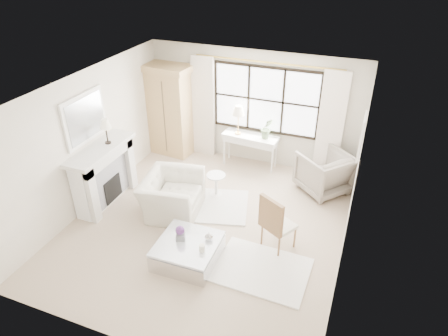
{
  "coord_description": "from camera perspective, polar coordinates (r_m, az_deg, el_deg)",
  "views": [
    {
      "loc": [
        2.48,
        -5.52,
        4.88
      ],
      "look_at": [
        0.27,
        0.2,
        1.22
      ],
      "focal_mm": 32.0,
      "sensor_mm": 36.0,
      "label": 1
    }
  ],
  "objects": [
    {
      "name": "rug_left",
      "position": [
        8.26,
        -2.59,
        -5.3
      ],
      "size": [
        1.95,
        1.6,
        0.03
      ],
      "primitive_type": "cube",
      "rotation": [
        0.0,
        0.0,
        0.26
      ],
      "color": "silver",
      "rests_on": "floor"
    },
    {
      "name": "french_chair",
      "position": [
        7.16,
        7.65,
        -9.14
      ],
      "size": [
        0.66,
        0.66,
        1.08
      ],
      "rotation": [
        0.0,
        0.0,
        2.62
      ],
      "color": "olive",
      "rests_on": "floor"
    },
    {
      "name": "art_canvas",
      "position": [
        7.95,
        18.93,
        4.32
      ],
      "size": [
        0.01,
        0.52,
        0.72
      ],
      "primitive_type": "cube",
      "color": "beige",
      "rests_on": "wall_right"
    },
    {
      "name": "fireplace",
      "position": [
        8.43,
        -16.88,
        -0.8
      ],
      "size": [
        0.58,
        1.66,
        1.26
      ],
      "color": "silver",
      "rests_on": "ground"
    },
    {
      "name": "wingback_chair",
      "position": [
        8.76,
        14.13,
        -0.61
      ],
      "size": [
        1.36,
        1.36,
        0.89
      ],
      "primitive_type": "imported",
      "rotation": [
        0.0,
        0.0,
        -2.29
      ],
      "color": "gray",
      "rests_on": "floor"
    },
    {
      "name": "mantel_lamp",
      "position": [
        8.06,
        -16.62,
        5.9
      ],
      "size": [
        0.22,
        0.22,
        0.51
      ],
      "color": "black",
      "rests_on": "fireplace"
    },
    {
      "name": "art_frame",
      "position": [
        7.95,
        19.07,
        4.29
      ],
      "size": [
        0.04,
        0.62,
        0.82
      ],
      "primitive_type": "cube",
      "color": "silver",
      "rests_on": "wall_right"
    },
    {
      "name": "orchid_plant",
      "position": [
        9.07,
        6.13,
        5.66
      ],
      "size": [
        0.34,
        0.31,
        0.5
      ],
      "primitive_type": "imported",
      "rotation": [
        0.0,
        0.0,
        0.44
      ],
      "color": "#5B754E",
      "rests_on": "console_table"
    },
    {
      "name": "curtain_rod",
      "position": [
        8.81,
        6.17,
        14.78
      ],
      "size": [
        3.3,
        0.04,
        0.04
      ],
      "primitive_type": "cylinder",
      "rotation": [
        0.0,
        1.57,
        0.0
      ],
      "color": "gold",
      "rests_on": "wall_back"
    },
    {
      "name": "mirror_glass",
      "position": [
        8.0,
        -19.12,
        6.73
      ],
      "size": [
        0.02,
        1.0,
        0.8
      ],
      "primitive_type": "cube",
      "color": "#B5BAC0",
      "rests_on": "wall_left"
    },
    {
      "name": "armoire",
      "position": [
        9.86,
        -7.72,
        8.25
      ],
      "size": [
        1.18,
        0.8,
        2.24
      ],
      "rotation": [
        0.0,
        0.0,
        -0.09
      ],
      "color": "tan",
      "rests_on": "floor"
    },
    {
      "name": "planter_flowers",
      "position": [
        6.79,
        -6.29,
        -8.83
      ],
      "size": [
        0.15,
        0.15,
        0.15
      ],
      "primitive_type": "sphere",
      "color": "#62317B",
      "rests_on": "planter_box"
    },
    {
      "name": "pillar_candle",
      "position": [
        6.62,
        -3.18,
        -11.35
      ],
      "size": [
        0.1,
        0.1,
        0.12
      ],
      "primitive_type": "cylinder",
      "color": "white",
      "rests_on": "coffee_table"
    },
    {
      "name": "side_table",
      "position": [
        8.4,
        -1.15,
        -1.99
      ],
      "size": [
        0.4,
        0.4,
        0.51
      ],
      "color": "silver",
      "rests_on": "floor"
    },
    {
      "name": "mirror_frame",
      "position": [
        8.02,
        -19.29,
        6.76
      ],
      "size": [
        0.05,
        1.15,
        0.95
      ],
      "primitive_type": "cube",
      "color": "white",
      "rests_on": "wall_left"
    },
    {
      "name": "window_pane",
      "position": [
        9.14,
        5.97,
        9.64
      ],
      "size": [
        2.4,
        0.02,
        1.5
      ],
      "primitive_type": "cube",
      "color": "white",
      "rests_on": "wall_back"
    },
    {
      "name": "window_frame",
      "position": [
        9.14,
        5.96,
        9.61
      ],
      "size": [
        2.5,
        0.04,
        1.5
      ],
      "primitive_type": null,
      "color": "black",
      "rests_on": "wall_back"
    },
    {
      "name": "wall_left",
      "position": [
        8.23,
        -18.87,
        3.68
      ],
      "size": [
        0.0,
        5.5,
        5.5
      ],
      "primitive_type": "plane",
      "rotation": [
        1.57,
        0.0,
        1.57
      ],
      "color": "silver",
      "rests_on": "ground"
    },
    {
      "name": "curtain_left",
      "position": [
        9.68,
        -2.94,
        8.65
      ],
      "size": [
        0.55,
        0.1,
        2.47
      ],
      "primitive_type": "cube",
      "color": "silver",
      "rests_on": "ground"
    },
    {
      "name": "club_armchair",
      "position": [
        7.95,
        -7.43,
        -3.82
      ],
      "size": [
        1.22,
        1.35,
        0.78
      ],
      "primitive_type": "imported",
      "rotation": [
        0.0,
        0.0,
        1.72
      ],
      "color": "beige",
      "rests_on": "floor"
    },
    {
      "name": "coffee_vase",
      "position": [
        6.81,
        -2.18,
        -9.73
      ],
      "size": [
        0.15,
        0.15,
        0.15
      ],
      "primitive_type": "imported",
      "rotation": [
        0.0,
        0.0,
        -0.09
      ],
      "color": "silver",
      "rests_on": "coffee_table"
    },
    {
      "name": "floor",
      "position": [
        7.78,
        -2.42,
        -8.08
      ],
      "size": [
        5.5,
        5.5,
        0.0
      ],
      "primitive_type": "plane",
      "color": "#C5AC92",
      "rests_on": "ground"
    },
    {
      "name": "wall_right",
      "position": [
        6.55,
        17.87,
        -3.45
      ],
      "size": [
        0.0,
        5.5,
        5.5
      ],
      "primitive_type": "plane",
      "rotation": [
        1.57,
        0.0,
        -1.57
      ],
      "color": "beige",
      "rests_on": "ground"
    },
    {
      "name": "coffee_table",
      "position": [
        6.96,
        -5.17,
        -11.8
      ],
      "size": [
        1.02,
        1.02,
        0.38
      ],
      "rotation": [
        0.0,
        0.0,
        0.02
      ],
      "color": "silver",
      "rests_on": "floor"
    },
    {
      "name": "console_table",
      "position": [
        9.46,
        3.72,
        2.5
      ],
      "size": [
        1.33,
        0.55,
        0.8
      ],
      "rotation": [
        0.0,
        0.0,
        -0.08
      ],
      "color": "silver",
      "rests_on": "floor"
    },
    {
      "name": "console_lamp",
      "position": [
        9.12,
        2.07,
        8.09
      ],
      "size": [
        0.28,
        0.28,
        0.69
      ],
      "color": "#AA7B3B",
      "rests_on": "console_table"
    },
    {
      "name": "planter_box",
      "position": [
        6.87,
        -6.23,
        -9.69
      ],
      "size": [
        0.19,
        0.19,
        0.11
      ],
      "primitive_type": "cube",
      "rotation": [
        0.0,
        0.0,
        0.37
      ],
      "color": "slate",
      "rests_on": "coffee_table"
    },
    {
      "name": "curtain_right",
      "position": [
        8.97,
        14.98,
        5.77
      ],
      "size": [
        0.55,
        0.1,
        2.47
      ],
      "primitive_type": "cube",
      "color": "white",
      "rests_on": "ground"
    },
    {
      "name": "wall_back",
      "position": [
        9.33,
        4.14,
        8.51
      ],
      "size": [
        5.0,
        0.0,
        5.0
      ],
      "primitive_type": "plane",
      "rotation": [
        1.57,
        0.0,
        0.0
      ],
      "color": "beige",
      "rests_on": "ground"
    },
    {
      "name": "wall_front",
      "position": [
        5.13,
        -15.33,
        -14.08
      ],
      "size": [
        5.0,
        0.0,
        5.0
      ],
      "primitive_type": "plane",
      "rotation": [
        -1.57,
        0.0,
        0.0
      ],
      "color": "beige",
      "rests_on": "ground"
    },
    {
      "name": "ceiling",
      "position": [
        6.43,
        -2.95,
        10.98
      ],
      "size": [
        5.5,
        5.5,
        0.0
      ],
      "primitive_type": "plane",
      "rotation": [
        3.14,
        0.0,
        0.0
      ],
      "color": "silver",
      "rests_on": "ground"
    },
    {
      "name": "rug_right",
      "position": [
        6.89,
        5.42,
        -14.26
      ],
      "size": [
        1.56,
        1.19,
        0.03
      ],
      "primitive_type": "cube",
      "rotation": [
        0.0,
        0.0,
        -0.03
      ],
      "color": "white",
      "rests_on": "floor"
    }
  ]
}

